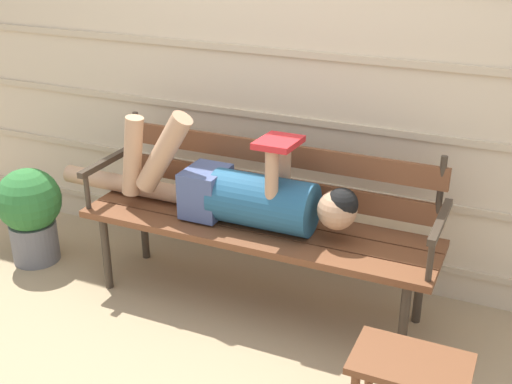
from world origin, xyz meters
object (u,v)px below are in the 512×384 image
Objects in this scene: park_bench at (262,212)px; footstool at (410,374)px; reclining_person at (236,192)px; potted_plant at (30,211)px.

park_bench is 1.14m from footstool.
reclining_person reaches higher than park_bench.
park_bench is at bearing 7.21° from potted_plant.
potted_plant is (-1.38, -0.17, -0.19)m from park_bench.
potted_plant reaches higher than footstool.
footstool is 0.79× the size of potted_plant.
park_bench is 1.41m from potted_plant.
footstool is at bearing -11.59° from potted_plant.
footstool is (0.91, -0.65, -0.23)m from park_bench.
park_bench is at bearing 33.26° from reclining_person.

